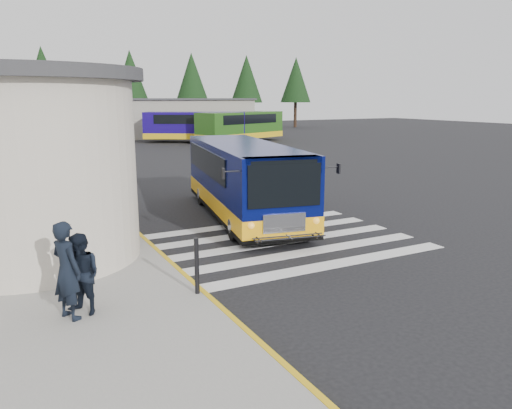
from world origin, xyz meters
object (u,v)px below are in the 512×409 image
pedestrian_a (67,270)px  far_bus_b (241,125)px  pedestrian_b (82,275)px  bollard (197,266)px  far_bus_a (196,125)px  transit_bus (244,183)px

pedestrian_a → far_bus_b: far_bus_b is taller
pedestrian_b → bollard: 2.32m
bollard → far_bus_b: far_bus_b is taller
far_bus_a → far_bus_b: far_bus_a is taller
transit_bus → pedestrian_b: bearing=-124.9°
pedestrian_b → bollard: size_ratio=1.30×
transit_bus → pedestrian_a: bearing=-125.8°
transit_bus → far_bus_a: bearing=83.4°
pedestrian_a → bollard: pedestrian_a is taller
pedestrian_a → far_bus_b: bearing=-57.7°
pedestrian_a → pedestrian_b: bearing=-102.8°
pedestrian_b → far_bus_b: (20.23, 34.51, 0.69)m
far_bus_a → far_bus_b: size_ratio=0.98×
pedestrian_b → far_bus_b: bearing=114.2°
pedestrian_a → far_bus_b: size_ratio=0.19×
bollard → far_bus_b: size_ratio=0.12×
transit_bus → far_bus_b: (13.66, 28.22, 0.36)m
transit_bus → bollard: 7.66m
far_bus_b → bollard: bearing=131.3°
far_bus_a → bollard: bearing=-171.3°
pedestrian_a → far_bus_a: (16.55, 36.48, 0.54)m
transit_bus → far_bus_b: far_bus_b is taller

